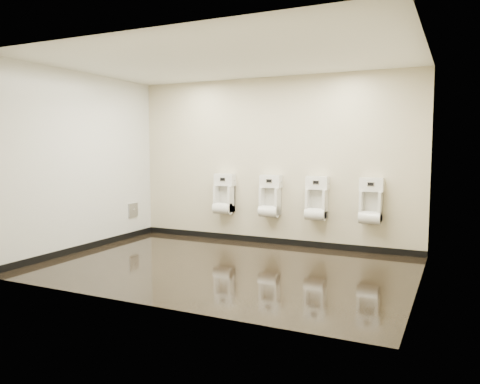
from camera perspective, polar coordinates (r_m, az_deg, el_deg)
The scene contains 14 objects.
ground at distance 6.52m, azimuth -1.97°, elevation -9.07°, with size 5.00×3.50×0.00m, color black.
ceiling at distance 6.42m, azimuth -2.06°, elevation 15.92°, with size 5.00×3.50×0.00m, color silver.
back_wall at distance 7.91m, azimuth 3.83°, elevation 3.74°, with size 5.00×0.02×2.80m, color beige.
front_wall at distance 4.83m, azimuth -11.61°, elevation 2.57°, with size 5.00×0.02×2.80m, color beige.
left_wall at distance 7.78m, azimuth -18.62°, elevation 3.44°, with size 0.02×3.50×2.80m, color beige.
right_wall at distance 5.62m, azimuth 21.28°, elevation 2.70°, with size 0.02×3.50×2.80m, color beige.
tile_overlay_left at distance 7.78m, azimuth -18.60°, elevation 3.44°, with size 0.01×3.50×2.80m, color silver.
skirting_back at distance 8.05m, azimuth 3.74°, elevation -5.91°, with size 5.00×0.02×0.10m, color black.
skirting_left at distance 7.93m, azimuth -18.26°, elevation -6.35°, with size 0.02×3.50×0.10m, color black.
access_panel at distance 8.75m, azimuth -12.90°, elevation -2.14°, with size 0.04×0.25×0.25m.
urinal_0 at distance 8.19m, azimuth -1.97°, elevation -0.61°, with size 0.37×0.28×0.68m.
urinal_1 at distance 7.83m, azimuth 3.68°, elevation -0.89°, with size 0.37×0.28×0.68m.
urinal_2 at distance 7.57m, azimuth 9.31°, elevation -1.17°, with size 0.37×0.28×0.68m.
urinal_3 at distance 7.39m, azimuth 15.65°, elevation -1.47°, with size 0.37×0.28×0.68m.
Camera 1 is at (2.90, -5.60, 1.63)m, focal length 35.00 mm.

